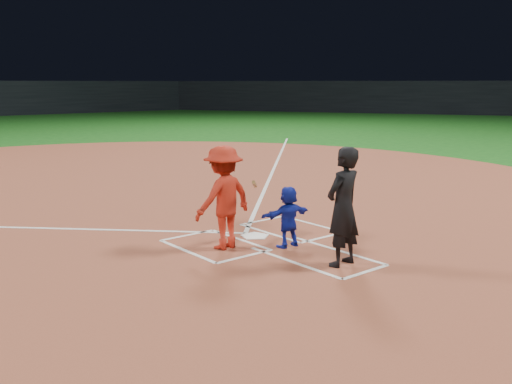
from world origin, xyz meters
TOP-DOWN VIEW (x-y plane):
  - ground at (0.00, 0.00)m, footprint 120.00×120.00m
  - home_plate_dirt at (0.00, 6.00)m, footprint 28.00×28.00m
  - stadium_wall_right at (42.00, 24.00)m, footprint 31.04×52.56m
  - home_plate at (0.00, 0.00)m, footprint 0.60×0.60m
  - catcher at (0.03, -0.93)m, footprint 1.07×0.41m
  - umpire at (-0.02, -2.30)m, footprint 0.78×0.56m
  - chalk_markings at (0.00, 5.29)m, footprint 28.35×17.32m
  - batter_at_plate at (-0.93, -0.25)m, footprint 1.54×0.89m

SIDE VIEW (x-z plane):
  - ground at x=0.00m, z-range 0.00..0.00m
  - home_plate_dirt at x=0.00m, z-range 0.00..0.01m
  - chalk_markings at x=0.00m, z-range 0.01..0.02m
  - home_plate at x=0.00m, z-range 0.01..0.03m
  - catcher at x=0.03m, z-range 0.01..1.15m
  - batter_at_plate at x=-0.93m, z-range 0.01..1.89m
  - umpire at x=-0.02m, z-range 0.01..1.99m
  - stadium_wall_right at x=42.00m, z-range 0.00..3.20m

